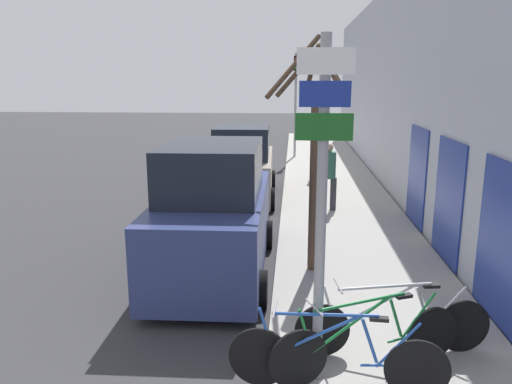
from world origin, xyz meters
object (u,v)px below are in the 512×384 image
object	(u,v)px
parked_car_1	(243,166)
street_tree	(314,161)
signpost	(322,200)
parked_car_0	(214,216)
bicycle_0	(337,359)
pedestrian_near	(328,172)
traffic_light	(296,91)
pedestrian_far	(317,152)
bicycle_1	(368,341)
bicycle_2	(393,324)

from	to	relation	value
parked_car_1	street_tree	distance (m)	6.38
street_tree	signpost	bearing A→B (deg)	-90.99
signpost	parked_car_0	bearing A→B (deg)	116.64
bicycle_0	street_tree	world-z (taller)	street_tree
pedestrian_near	traffic_light	distance (m)	9.51
pedestrian_near	pedestrian_far	bearing A→B (deg)	92.03
bicycle_1	pedestrian_near	bearing A→B (deg)	-22.57
parked_car_1	bicycle_1	bearing A→B (deg)	-77.37
signpost	bicycle_2	distance (m)	2.06
parked_car_0	bicycle_0	bearing A→B (deg)	-63.46
parked_car_1	pedestrian_far	world-z (taller)	parked_car_1
traffic_light	bicycle_0	bearing A→B (deg)	-88.47
signpost	bicycle_0	size ratio (longest dim) A/B	1.60
parked_car_0	pedestrian_near	distance (m)	4.84
bicycle_0	pedestrian_far	world-z (taller)	pedestrian_far
bicycle_2	bicycle_1	bearing A→B (deg)	133.46
bicycle_1	parked_car_1	xyz separation A→B (m)	(-2.42, 9.29, 0.44)
bicycle_2	traffic_light	distance (m)	16.63
bicycle_0	parked_car_0	size ratio (longest dim) A/B	0.52
bicycle_0	bicycle_2	world-z (taller)	bicycle_0
bicycle_1	street_tree	xyz separation A→B (m)	(-0.54, 3.30, 1.59)
bicycle_0	bicycle_2	xyz separation A→B (m)	(0.77, 0.86, -0.00)
pedestrian_near	parked_car_0	bearing A→B (deg)	-118.22
bicycle_0	street_tree	distance (m)	4.03
bicycle_2	pedestrian_far	bearing A→B (deg)	-5.43
pedestrian_far	street_tree	size ratio (longest dim) A/B	0.40
bicycle_2	pedestrian_near	world-z (taller)	pedestrian_near
bicycle_2	street_tree	xyz separation A→B (m)	(-0.91, 2.84, 1.59)
bicycle_1	parked_car_1	world-z (taller)	parked_car_1
parked_car_1	pedestrian_near	distance (m)	2.97
street_tree	parked_car_1	bearing A→B (deg)	107.41
pedestrian_far	street_tree	bearing A→B (deg)	-89.55
pedestrian_far	traffic_light	distance (m)	5.54
pedestrian_far	parked_car_1	bearing A→B (deg)	-130.11
signpost	bicycle_1	xyz separation A→B (m)	(0.60, 0.12, -1.72)
pedestrian_near	pedestrian_far	world-z (taller)	pedestrian_near
pedestrian_near	bicycle_1	bearing A→B (deg)	-89.25
street_tree	bicycle_1	bearing A→B (deg)	-80.70
pedestrian_near	traffic_light	bearing A→B (deg)	96.08
bicycle_1	pedestrian_far	distance (m)	11.74
bicycle_0	traffic_light	bearing A→B (deg)	5.80
bicycle_0	street_tree	size ratio (longest dim) A/B	0.58
signpost	bicycle_1	distance (m)	1.82
bicycle_0	bicycle_1	world-z (taller)	bicycle_1
bicycle_0	signpost	bearing A→B (deg)	40.73
street_tree	traffic_light	world-z (taller)	traffic_light
bicycle_0	parked_car_1	distance (m)	9.90
pedestrian_near	bicycle_2	bearing A→B (deg)	-86.24
bicycle_1	signpost	bearing A→B (deg)	79.03
bicycle_0	pedestrian_far	distance (m)	12.14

